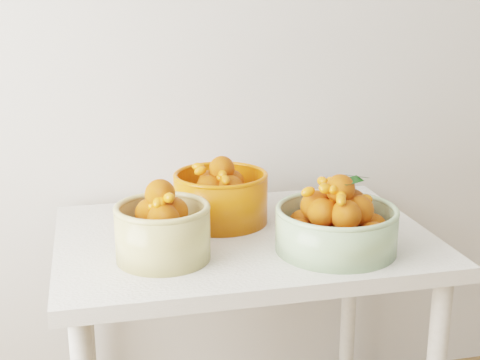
# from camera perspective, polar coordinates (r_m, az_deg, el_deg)

# --- Properties ---
(table) EXTENTS (1.00, 0.70, 0.75)m
(table) POSITION_cam_1_polar(r_m,az_deg,el_deg) (1.85, 0.33, -7.39)
(table) COLOR silver
(table) RESTS_ON ground
(bowl_cream) EXTENTS (0.28, 0.28, 0.20)m
(bowl_cream) POSITION_cam_1_polar(r_m,az_deg,el_deg) (1.64, -6.62, -4.22)
(bowl_cream) COLOR tan
(bowl_cream) RESTS_ON table
(bowl_green) EXTENTS (0.34, 0.34, 0.20)m
(bowl_green) POSITION_cam_1_polar(r_m,az_deg,el_deg) (1.70, 8.26, -3.74)
(bowl_green) COLOR #92B183
(bowl_green) RESTS_ON table
(bowl_orange) EXTENTS (0.34, 0.34, 0.19)m
(bowl_orange) POSITION_cam_1_polar(r_m,az_deg,el_deg) (1.89, -1.66, -1.36)
(bowl_orange) COLOR #E5560C
(bowl_orange) RESTS_ON table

